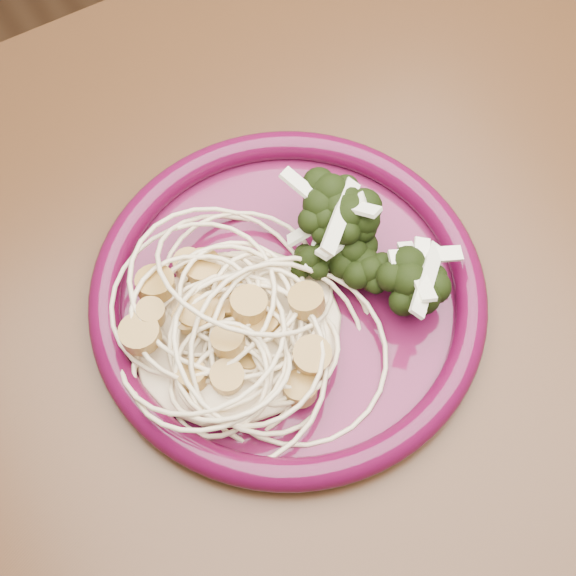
% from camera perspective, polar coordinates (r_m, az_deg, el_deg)
% --- Properties ---
extents(dining_table, '(1.20, 0.80, 0.75)m').
position_cam_1_polar(dining_table, '(0.65, 1.37, -9.36)').
color(dining_table, '#472814').
rests_on(dining_table, ground).
extents(dinner_plate, '(0.34, 0.34, 0.02)m').
position_cam_1_polar(dinner_plate, '(0.57, 0.00, -0.44)').
color(dinner_plate, '#500E2C').
rests_on(dinner_plate, dining_table).
extents(spaghetti_pile, '(0.17, 0.16, 0.03)m').
position_cam_1_polar(spaghetti_pile, '(0.55, -3.62, -2.83)').
color(spaghetti_pile, beige).
rests_on(spaghetti_pile, dinner_plate).
extents(scallop_cluster, '(0.15, 0.15, 0.04)m').
position_cam_1_polar(scallop_cluster, '(0.51, -3.86, -1.06)').
color(scallop_cluster, '#B18840').
rests_on(scallop_cluster, spaghetti_pile).
extents(broccoli_pile, '(0.11, 0.16, 0.05)m').
position_cam_1_polar(broccoli_pile, '(0.57, 4.22, 3.95)').
color(broccoli_pile, black).
rests_on(broccoli_pile, dinner_plate).
extents(onion_garnish, '(0.08, 0.10, 0.06)m').
position_cam_1_polar(onion_garnish, '(0.55, 4.43, 5.62)').
color(onion_garnish, white).
rests_on(onion_garnish, broccoli_pile).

